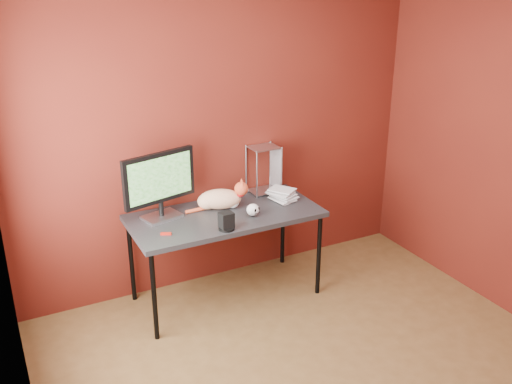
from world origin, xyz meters
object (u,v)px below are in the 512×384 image
monitor (159,182)px  speaker (226,222)px  desk (225,219)px  skull_mug (253,210)px  cat (220,199)px  book_stack (277,142)px

monitor → speaker: monitor is taller
desk → skull_mug: skull_mug is taller
skull_mug → cat: bearing=99.2°
skull_mug → book_stack: bearing=5.0°
desk → book_stack: bearing=3.4°
desk → skull_mug: size_ratio=13.89×
cat → speaker: 0.41m
desk → speaker: 0.32m
skull_mug → desk: bearing=118.0°
skull_mug → speaker: speaker is taller
desk → book_stack: 0.74m
cat → book_stack: 0.64m
monitor → book_stack: (0.94, -0.12, 0.22)m
desk → skull_mug: 0.25m
speaker → monitor: bearing=125.8°
desk → speaker: size_ratio=10.94×
skull_mug → speaker: 0.32m
book_stack → skull_mug: bearing=-150.8°
skull_mug → book_stack: (0.30, 0.17, 0.46)m
book_stack → desk: bearing=-176.6°
monitor → skull_mug: monitor is taller
monitor → speaker: bearing=-64.1°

